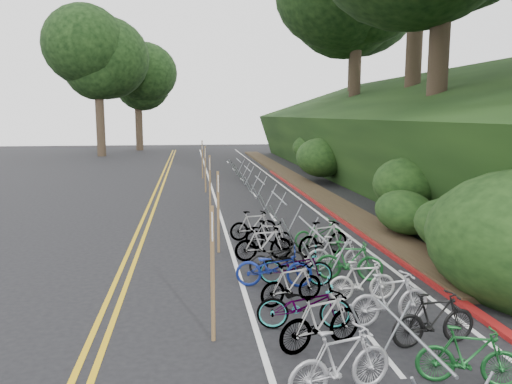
# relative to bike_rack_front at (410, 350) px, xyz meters

# --- Properties ---
(ground) EXTENTS (120.00, 120.00, 0.00)m
(ground) POSITION_rel_bike_rack_front_xyz_m (-2.91, 3.36, -0.77)
(ground) COLOR black
(ground) RESTS_ON ground
(road_markings) EXTENTS (7.47, 80.00, 0.01)m
(road_markings) POSITION_rel_bike_rack_front_xyz_m (-2.28, 13.45, -0.77)
(road_markings) COLOR gold
(road_markings) RESTS_ON ground
(red_curb) EXTENTS (0.25, 28.00, 0.10)m
(red_curb) POSITION_rel_bike_rack_front_xyz_m (2.79, 15.36, -0.72)
(red_curb) COLOR maroon
(red_curb) RESTS_ON ground
(embankment) EXTENTS (14.30, 48.14, 9.11)m
(embankment) POSITION_rel_bike_rack_front_xyz_m (10.05, 22.39, 1.79)
(embankment) COLOR black
(embankment) RESTS_ON ground
(bike_rack_front) EXTENTS (1.10, 2.55, 1.07)m
(bike_rack_front) POSITION_rel_bike_rack_front_xyz_m (0.00, 0.00, 0.00)
(bike_rack_front) COLOR gray
(bike_rack_front) RESTS_ON ground
(bike_racks_rest) EXTENTS (1.14, 23.00, 1.17)m
(bike_racks_rest) POSITION_rel_bike_rack_front_xyz_m (0.09, 16.36, 0.08)
(bike_racks_rest) COLOR gray
(bike_racks_rest) RESTS_ON ground
(signpost_near) EXTENTS (0.08, 0.40, 2.56)m
(signpost_near) POSITION_rel_bike_rack_front_xyz_m (-2.77, 2.34, 0.69)
(signpost_near) COLOR brown
(signpost_near) RESTS_ON ground
(signposts_rest) EXTENTS (0.08, 18.40, 2.50)m
(signposts_rest) POSITION_rel_bike_rack_front_xyz_m (-2.31, 17.36, 0.66)
(signposts_rest) COLOR brown
(signposts_rest) RESTS_ON ground
(bike_front) EXTENTS (1.00, 1.97, 0.99)m
(bike_front) POSITION_rel_bike_rack_front_xyz_m (-1.15, 5.11, -0.28)
(bike_front) COLOR navy
(bike_front) RESTS_ON ground
(bike_valet) EXTENTS (3.00, 11.32, 1.09)m
(bike_valet) POSITION_rel_bike_rack_front_xyz_m (-0.09, 4.67, -0.28)
(bike_valet) COLOR #9E9EA3
(bike_valet) RESTS_ON ground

